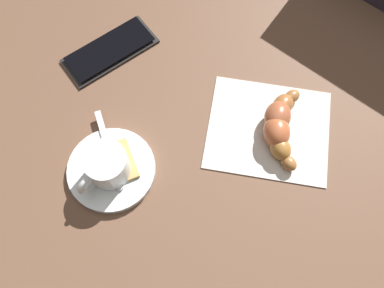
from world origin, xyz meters
TOP-DOWN VIEW (x-y plane):
  - ground_plane at (0.00, 0.00)m, footprint 1.80×1.80m
  - saucer at (0.11, 0.01)m, footprint 0.13×0.13m
  - espresso_cup at (0.11, 0.01)m, footprint 0.07×0.07m
  - teaspoon at (0.11, 0.00)m, footprint 0.04×0.13m
  - sugar_packet at (0.09, 0.00)m, footprint 0.04×0.07m
  - napkin at (-0.12, -0.03)m, footprint 0.21×0.20m
  - croissant at (-0.14, -0.03)m, footprint 0.07×0.14m
  - cell_phone at (0.11, -0.20)m, footprint 0.16×0.13m

SIDE VIEW (x-z plane):
  - ground_plane at x=0.00m, z-range 0.00..0.00m
  - napkin at x=-0.12m, z-range 0.00..0.00m
  - cell_phone at x=0.11m, z-range 0.00..0.01m
  - saucer at x=0.11m, z-range 0.00..0.01m
  - teaspoon at x=0.11m, z-range 0.01..0.02m
  - sugar_packet at x=0.09m, z-range 0.01..0.02m
  - croissant at x=-0.14m, z-range 0.00..0.04m
  - espresso_cup at x=0.11m, z-range 0.01..0.06m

